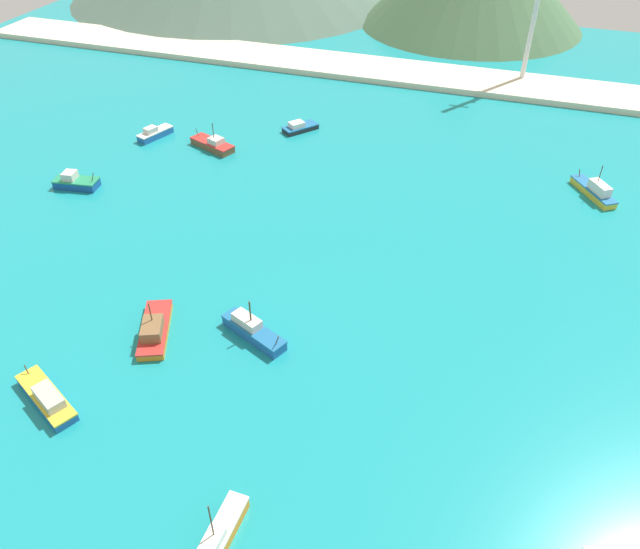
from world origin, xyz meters
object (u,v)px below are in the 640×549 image
Objects in this scene: fishing_boat_6 at (47,398)px; fishing_boat_8 at (253,330)px; fishing_boat_13 at (300,127)px; fishing_boat_1 at (76,182)px; fishing_boat_14 at (213,144)px; fishing_boat_10 at (217,541)px; fishing_boat_2 at (155,133)px; fishing_boat_3 at (595,191)px; fishing_boat_9 at (154,329)px.

fishing_boat_8 reaches higher than fishing_boat_6.
fishing_boat_6 is at bearing -91.62° from fishing_boat_13.
fishing_boat_14 is at bearing 53.02° from fishing_boat_1.
fishing_boat_10 is at bearing -74.60° from fishing_boat_13.
fishing_boat_14 is (12.05, -0.55, -0.02)m from fishing_boat_2.
fishing_boat_3 is at bearing 66.72° from fishing_boat_10.
fishing_boat_14 is at bearing 99.83° from fishing_boat_6.
fishing_boat_3 is 0.96× the size of fishing_boat_6.
fishing_boat_6 is at bearing -80.17° from fishing_boat_14.
fishing_boat_8 reaches higher than fishing_boat_9.
fishing_boat_13 is (26.52, 31.11, -0.24)m from fishing_boat_1.
fishing_boat_1 is at bearing -97.18° from fishing_boat_2.
fishing_boat_1 is 39.38m from fishing_boat_9.
fishing_boat_6 is at bearing -57.43° from fishing_boat_1.
fishing_boat_2 reaches higher than fishing_boat_13.
fishing_boat_1 is 0.79× the size of fishing_boat_14.
fishing_boat_10 is (-30.30, -70.43, -0.08)m from fishing_boat_3.
fishing_boat_2 is 62.34m from fishing_boat_6.
fishing_boat_3 is 69.43m from fishing_boat_9.
fishing_boat_9 is (5.11, 12.53, 0.03)m from fishing_boat_6.
fishing_boat_6 is at bearing -130.85° from fishing_boat_3.
fishing_boat_9 is at bearing -134.43° from fishing_boat_3.
fishing_boat_3 is at bearing 3.91° from fishing_boat_14.
fishing_boat_13 is at bearing 105.40° from fishing_boat_10.
fishing_boat_10 is (23.42, -8.32, 0.07)m from fishing_boat_6.
fishing_boat_14 is at bearing -135.42° from fishing_boat_13.
fishing_boat_8 is 49.25m from fishing_boat_14.
fishing_boat_1 is 45.61m from fishing_boat_6.
fishing_boat_13 is at bearing 88.38° from fishing_boat_6.
fishing_boat_3 is 0.99× the size of fishing_boat_14.
fishing_boat_2 is 56.95m from fishing_boat_8.
fishing_boat_10 is (47.97, -46.76, -0.02)m from fishing_boat_1.
fishing_boat_3 is 1.01× the size of fishing_boat_8.
fishing_boat_2 is 53.22m from fishing_boat_9.
fishing_boat_3 is 1.30× the size of fishing_boat_13.
fishing_boat_1 is at bearing -126.98° from fishing_boat_14.
fishing_boat_9 is 47.69m from fishing_boat_14.
fishing_boat_14 is at bearing 121.87° from fishing_boat_8.
fishing_boat_9 is 57.11m from fishing_boat_13.
fishing_boat_13 is 0.76× the size of fishing_boat_14.
fishing_boat_3 is 59.62m from fishing_boat_8.
fishing_boat_1 is at bearing -130.44° from fishing_boat_13.
fishing_boat_3 is 76.68m from fishing_boat_10.
fishing_boat_1 is 1.05× the size of fishing_boat_13.
fishing_boat_10 is (45.47, -66.63, 0.07)m from fishing_boat_2.
fishing_boat_8 is (38.05, -42.37, 0.13)m from fishing_boat_2.
fishing_boat_14 reaches higher than fishing_boat_1.
fishing_boat_14 is at bearing 116.83° from fishing_boat_10.
fishing_boat_8 is 25.36m from fishing_boat_10.
fishing_boat_14 reaches higher than fishing_boat_13.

